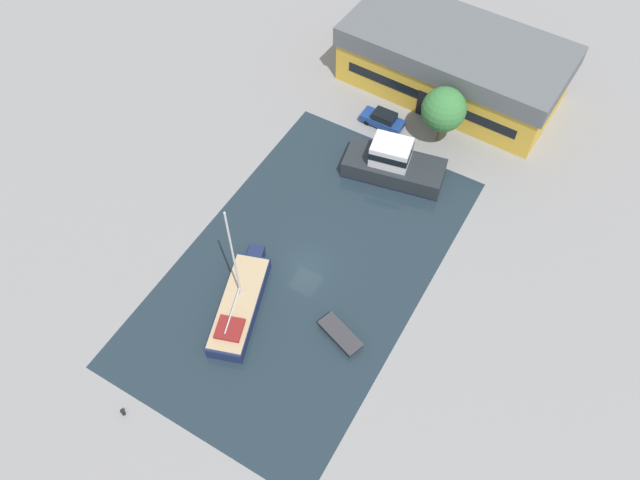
# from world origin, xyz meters

# --- Properties ---
(ground_plane) EXTENTS (440.00, 440.00, 0.00)m
(ground_plane) POSITION_xyz_m (0.00, 0.00, 0.00)
(ground_plane) COLOR gray
(water_canal) EXTENTS (20.27, 33.75, 0.01)m
(water_canal) POSITION_xyz_m (0.00, 0.00, 0.00)
(water_canal) COLOR #1E2D38
(water_canal) RESTS_ON ground
(warehouse_building) EXTENTS (23.57, 12.35, 6.54)m
(warehouse_building) POSITION_xyz_m (1.48, 27.98, 3.31)
(warehouse_building) COLOR gold
(warehouse_building) RESTS_ON ground
(quay_tree_near_building) EXTENTS (4.39, 4.39, 6.42)m
(quay_tree_near_building) POSITION_xyz_m (3.70, 19.96, 4.22)
(quay_tree_near_building) COLOR brown
(quay_tree_near_building) RESTS_ON ground
(parked_car) EXTENTS (4.52, 1.84, 1.68)m
(parked_car) POSITION_xyz_m (-2.15, 19.11, 0.83)
(parked_car) COLOR navy
(parked_car) RESTS_ON ground
(sailboat_moored) EXTENTS (5.83, 10.75, 12.38)m
(sailboat_moored) POSITION_xyz_m (-2.57, -6.25, 0.75)
(sailboat_moored) COLOR #19234C
(sailboat_moored) RESTS_ON water_canal
(motor_cruiser) EXTENTS (10.27, 5.84, 4.05)m
(motor_cruiser) POSITION_xyz_m (1.69, 13.58, 1.46)
(motor_cruiser) COLOR #23282D
(motor_cruiser) RESTS_ON water_canal
(small_dinghy) EXTENTS (4.28, 2.78, 0.66)m
(small_dinghy) POSITION_xyz_m (5.94, -4.39, 0.34)
(small_dinghy) COLOR #23282D
(small_dinghy) RESTS_ON water_canal
(mooring_bollard) EXTENTS (0.30, 0.30, 0.80)m
(mooring_bollard) POSITION_xyz_m (-5.03, -18.25, 0.42)
(mooring_bollard) COLOR black
(mooring_bollard) RESTS_ON ground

